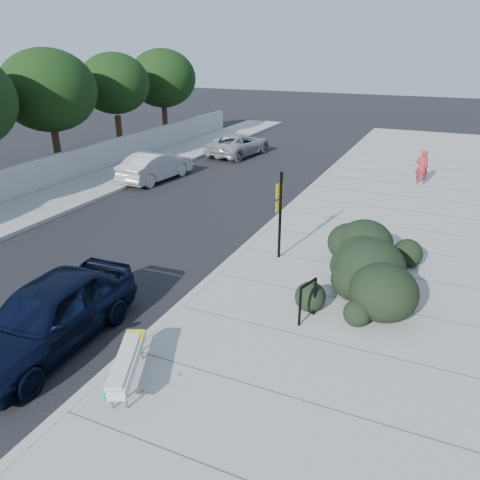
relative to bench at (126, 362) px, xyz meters
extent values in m
plane|color=black|center=(-0.60, 2.89, -0.61)|extent=(120.00, 120.00, 0.00)
cube|color=gray|center=(5.00, 7.89, -0.53)|extent=(11.20, 50.00, 0.15)
cube|color=gray|center=(-10.10, 7.89, -0.53)|extent=(3.00, 50.00, 0.15)
cube|color=#9E9E99|center=(-0.60, 7.89, -0.52)|extent=(0.22, 50.00, 0.17)
cube|color=#9E9E99|center=(-8.60, 7.89, -0.52)|extent=(0.22, 50.00, 0.17)
cube|color=#9E9E99|center=(-11.80, 7.89, 0.14)|extent=(0.30, 40.00, 1.50)
cylinder|color=#332114|center=(-13.10, 11.89, 0.59)|extent=(0.36, 0.36, 2.40)
ellipsoid|color=black|center=(-13.10, 11.89, 3.59)|extent=(4.60, 4.60, 3.91)
cylinder|color=#332114|center=(-13.10, 16.89, 0.59)|extent=(0.36, 0.36, 2.40)
ellipsoid|color=black|center=(-13.10, 16.89, 3.59)|extent=(4.00, 4.00, 3.40)
cylinder|color=#332114|center=(-13.10, 21.89, 0.59)|extent=(0.36, 0.36, 2.40)
ellipsoid|color=black|center=(-13.10, 21.89, 3.59)|extent=(4.40, 4.40, 3.74)
cylinder|color=gray|center=(0.18, -0.71, -0.27)|extent=(0.04, 0.04, 0.36)
cylinder|color=gray|center=(0.42, -0.61, -0.27)|extent=(0.04, 0.04, 0.36)
cylinder|color=gray|center=(-0.41, 0.61, -0.27)|extent=(0.04, 0.04, 0.36)
cylinder|color=gray|center=(-0.18, 0.71, -0.27)|extent=(0.04, 0.04, 0.36)
cylinder|color=gray|center=(-0.11, -0.05, -0.12)|extent=(0.63, 1.33, 0.03)
cylinder|color=gray|center=(0.12, 0.05, -0.12)|extent=(0.63, 1.33, 0.03)
cube|color=#B2B2B2|center=(0.00, 0.00, 0.01)|extent=(1.13, 1.89, 0.20)
cube|color=yellow|center=(-0.31, 0.69, 0.11)|extent=(0.51, 0.51, 0.02)
cube|color=teal|center=(0.19, -0.86, 0.01)|extent=(0.14, 0.22, 0.18)
cylinder|color=black|center=(2.42, 3.27, 0.03)|extent=(0.07, 0.07, 0.98)
cylinder|color=black|center=(2.59, 3.88, 0.03)|extent=(0.07, 0.07, 0.98)
cylinder|color=black|center=(2.50, 3.58, 0.52)|extent=(0.24, 0.62, 0.07)
cube|color=black|center=(0.69, 6.67, 0.89)|extent=(0.08, 0.08, 2.69)
cube|color=yellow|center=(0.64, 6.69, 1.67)|extent=(0.12, 0.30, 0.44)
cube|color=yellow|center=(0.64, 6.69, 1.18)|extent=(0.11, 0.28, 0.33)
ellipsoid|color=black|center=(3.40, 6.00, 0.36)|extent=(3.74, 4.88, 1.64)
imported|color=black|center=(-2.42, 0.49, 0.18)|extent=(2.03, 4.66, 1.56)
imported|color=#B2B2B7|center=(-8.10, 13.15, 0.10)|extent=(1.89, 4.39, 1.40)
imported|color=#A1A5A7|center=(-6.71, 20.04, 0.05)|extent=(2.81, 4.98, 1.31)
imported|color=maroon|center=(3.94, 17.26, 0.35)|extent=(0.65, 0.49, 1.61)
camera|label=1|loc=(4.98, -5.79, 5.58)|focal=35.00mm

